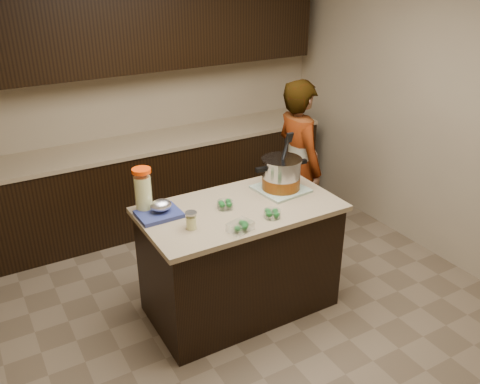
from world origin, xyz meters
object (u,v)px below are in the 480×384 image
(island, at_px, (240,258))
(stock_pot, at_px, (281,176))
(lemonade_pitcher, at_px, (143,192))
(person, at_px, (298,166))

(island, distance_m, stock_pot, 0.72)
(island, height_order, lemonade_pitcher, lemonade_pitcher)
(stock_pot, bearing_deg, lemonade_pitcher, 173.47)
(lemonade_pitcher, height_order, person, person)
(island, xyz_separation_m, person, (0.98, 0.62, 0.35))
(lemonade_pitcher, bearing_deg, person, 11.79)
(lemonade_pitcher, xyz_separation_m, person, (1.61, 0.34, -0.25))
(lemonade_pitcher, distance_m, person, 1.66)
(stock_pot, bearing_deg, person, 47.18)
(island, distance_m, person, 1.21)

